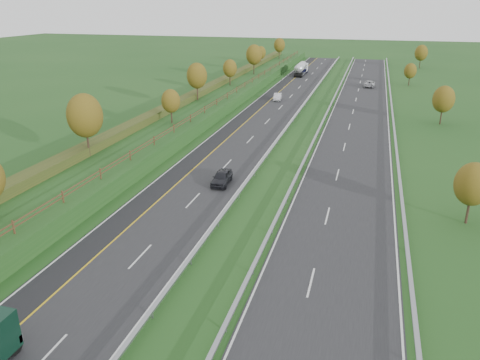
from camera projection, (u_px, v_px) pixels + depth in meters
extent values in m
plane|color=#1D4719|center=(302.00, 130.00, 76.20)|extent=(400.00, 400.00, 0.00)
cube|color=#232326|center=(262.00, 120.00, 82.71)|extent=(10.50, 200.00, 0.04)
cube|color=#232326|center=(357.00, 126.00, 78.54)|extent=(10.50, 200.00, 0.04)
cube|color=black|center=(241.00, 118.00, 83.65)|extent=(3.00, 200.00, 0.04)
cube|color=silver|center=(234.00, 118.00, 83.97)|extent=(0.15, 200.00, 0.01)
cube|color=gold|center=(249.00, 119.00, 83.27)|extent=(0.15, 200.00, 0.01)
cube|color=silver|center=(290.00, 121.00, 81.42)|extent=(0.15, 200.00, 0.01)
cube|color=silver|center=(327.00, 124.00, 79.81)|extent=(0.15, 200.00, 0.01)
cube|color=silver|center=(389.00, 128.00, 77.26)|extent=(0.15, 200.00, 0.01)
cube|color=silver|center=(46.00, 356.00, 27.54)|extent=(0.15, 4.00, 0.01)
cube|color=silver|center=(140.00, 256.00, 38.33)|extent=(0.15, 4.00, 0.01)
cube|color=silver|center=(311.00, 282.00, 34.79)|extent=(0.15, 4.00, 0.01)
cube|color=silver|center=(193.00, 200.00, 49.11)|extent=(0.15, 4.00, 0.01)
cube|color=silver|center=(327.00, 216.00, 45.58)|extent=(0.15, 4.00, 0.01)
cube|color=silver|center=(227.00, 164.00, 59.90)|extent=(0.15, 4.00, 0.01)
cube|color=silver|center=(337.00, 175.00, 56.37)|extent=(0.15, 4.00, 0.01)
cube|color=silver|center=(250.00, 140.00, 70.69)|extent=(0.15, 4.00, 0.01)
cube|color=silver|center=(344.00, 147.00, 67.16)|extent=(0.15, 4.00, 0.01)
cube|color=silver|center=(267.00, 121.00, 81.48)|extent=(0.15, 4.00, 0.01)
cube|color=silver|center=(349.00, 127.00, 77.95)|extent=(0.15, 4.00, 0.01)
cube|color=silver|center=(281.00, 107.00, 92.27)|extent=(0.15, 4.00, 0.01)
cube|color=silver|center=(353.00, 111.00, 88.74)|extent=(0.15, 4.00, 0.01)
cube|color=silver|center=(291.00, 96.00, 103.06)|extent=(0.15, 4.00, 0.01)
cube|color=silver|center=(356.00, 99.00, 99.53)|extent=(0.15, 4.00, 0.01)
cube|color=silver|center=(299.00, 87.00, 113.85)|extent=(0.15, 4.00, 0.01)
cube|color=silver|center=(358.00, 90.00, 110.32)|extent=(0.15, 4.00, 0.01)
cube|color=silver|center=(306.00, 80.00, 124.64)|extent=(0.15, 4.00, 0.01)
cube|color=silver|center=(360.00, 82.00, 121.11)|extent=(0.15, 4.00, 0.01)
cube|color=silver|center=(312.00, 73.00, 135.43)|extent=(0.15, 4.00, 0.01)
cube|color=silver|center=(362.00, 75.00, 131.90)|extent=(0.15, 4.00, 0.01)
cube|color=silver|center=(317.00, 68.00, 146.22)|extent=(0.15, 4.00, 0.01)
cube|color=silver|center=(363.00, 70.00, 142.69)|extent=(0.15, 4.00, 0.01)
cube|color=silver|center=(322.00, 64.00, 157.01)|extent=(0.15, 4.00, 0.01)
cube|color=silver|center=(365.00, 65.00, 153.48)|extent=(0.15, 4.00, 0.01)
cube|color=silver|center=(325.00, 60.00, 167.80)|extent=(0.15, 4.00, 0.01)
cube|color=silver|center=(366.00, 61.00, 164.27)|extent=(0.15, 4.00, 0.01)
cube|color=#1D4719|center=(193.00, 110.00, 85.64)|extent=(12.00, 200.00, 2.00)
cube|color=#2E3D19|center=(182.00, 101.00, 85.59)|extent=(2.20, 180.00, 1.10)
cube|color=#422B19|center=(216.00, 103.00, 83.95)|extent=(0.08, 184.00, 0.10)
cube|color=#422B19|center=(216.00, 101.00, 83.81)|extent=(0.08, 184.00, 0.10)
cube|color=#422B19|center=(14.00, 227.00, 37.63)|extent=(0.12, 0.12, 1.20)
cube|color=#422B19|center=(63.00, 197.00, 43.47)|extent=(0.12, 0.12, 1.20)
cube|color=#422B19|center=(100.00, 174.00, 49.32)|extent=(0.12, 0.12, 1.20)
cube|color=#422B19|center=(130.00, 155.00, 55.16)|extent=(0.12, 0.12, 1.20)
cube|color=#422B19|center=(154.00, 141.00, 61.00)|extent=(0.12, 0.12, 1.20)
cube|color=#422B19|center=(174.00, 128.00, 66.85)|extent=(0.12, 0.12, 1.20)
cube|color=#422B19|center=(190.00, 118.00, 72.69)|extent=(0.12, 0.12, 1.20)
cube|color=#422B19|center=(205.00, 110.00, 78.54)|extent=(0.12, 0.12, 1.20)
cube|color=#422B19|center=(217.00, 102.00, 84.38)|extent=(0.12, 0.12, 1.20)
cube|color=#422B19|center=(227.00, 95.00, 90.23)|extent=(0.12, 0.12, 1.20)
cube|color=#422B19|center=(237.00, 90.00, 96.07)|extent=(0.12, 0.12, 1.20)
cube|color=#422B19|center=(245.00, 85.00, 101.91)|extent=(0.12, 0.12, 1.20)
cube|color=#422B19|center=(252.00, 80.00, 107.76)|extent=(0.12, 0.12, 1.20)
cube|color=#422B19|center=(259.00, 76.00, 113.60)|extent=(0.12, 0.12, 1.20)
cube|color=#422B19|center=(265.00, 72.00, 119.45)|extent=(0.12, 0.12, 1.20)
cube|color=#422B19|center=(270.00, 69.00, 125.29)|extent=(0.12, 0.12, 1.20)
cube|color=#422B19|center=(275.00, 66.00, 131.14)|extent=(0.12, 0.12, 1.20)
cube|color=#422B19|center=(280.00, 63.00, 136.98)|extent=(0.12, 0.12, 1.20)
cube|color=#422B19|center=(284.00, 61.00, 142.83)|extent=(0.12, 0.12, 1.20)
cube|color=#422B19|center=(287.00, 58.00, 148.67)|extent=(0.12, 0.12, 1.20)
cube|color=#422B19|center=(291.00, 56.00, 154.51)|extent=(0.12, 0.12, 1.20)
cube|color=#422B19|center=(294.00, 54.00, 160.36)|extent=(0.12, 0.12, 1.20)
cube|color=#422B19|center=(297.00, 52.00, 166.20)|extent=(0.12, 0.12, 1.20)
cube|color=gray|center=(294.00, 118.00, 81.06)|extent=(0.32, 200.00, 0.18)
cube|color=gray|center=(152.00, 315.00, 30.83)|extent=(0.10, 0.14, 0.56)
cube|color=gray|center=(191.00, 261.00, 37.12)|extent=(0.10, 0.14, 0.56)
cube|color=gray|center=(218.00, 224.00, 43.41)|extent=(0.10, 0.14, 0.56)
cube|color=gray|center=(239.00, 196.00, 49.71)|extent=(0.10, 0.14, 0.56)
cube|color=gray|center=(255.00, 174.00, 56.00)|extent=(0.10, 0.14, 0.56)
cube|color=gray|center=(267.00, 156.00, 62.30)|extent=(0.10, 0.14, 0.56)
cube|color=gray|center=(278.00, 142.00, 68.59)|extent=(0.10, 0.14, 0.56)
cube|color=gray|center=(286.00, 130.00, 74.88)|extent=(0.10, 0.14, 0.56)
cube|color=gray|center=(294.00, 120.00, 81.18)|extent=(0.10, 0.14, 0.56)
cube|color=gray|center=(300.00, 112.00, 87.47)|extent=(0.10, 0.14, 0.56)
cube|color=gray|center=(305.00, 104.00, 93.77)|extent=(0.10, 0.14, 0.56)
cube|color=gray|center=(310.00, 98.00, 100.06)|extent=(0.10, 0.14, 0.56)
cube|color=gray|center=(314.00, 92.00, 106.35)|extent=(0.10, 0.14, 0.56)
cube|color=gray|center=(318.00, 87.00, 112.65)|extent=(0.10, 0.14, 0.56)
cube|color=gray|center=(321.00, 83.00, 118.94)|extent=(0.10, 0.14, 0.56)
cube|color=gray|center=(324.00, 78.00, 125.23)|extent=(0.10, 0.14, 0.56)
cube|color=gray|center=(327.00, 75.00, 131.53)|extent=(0.10, 0.14, 0.56)
cube|color=gray|center=(329.00, 71.00, 137.82)|extent=(0.10, 0.14, 0.56)
cube|color=gray|center=(331.00, 68.00, 144.12)|extent=(0.10, 0.14, 0.56)
cube|color=gray|center=(334.00, 66.00, 150.41)|extent=(0.10, 0.14, 0.56)
cube|color=gray|center=(335.00, 63.00, 156.70)|extent=(0.10, 0.14, 0.56)
cube|color=gray|center=(337.00, 61.00, 163.00)|extent=(0.10, 0.14, 0.56)
cube|color=gray|center=(339.00, 58.00, 169.29)|extent=(0.10, 0.14, 0.56)
cube|color=gray|center=(323.00, 120.00, 79.77)|extent=(0.32, 200.00, 0.18)
cube|color=gray|center=(226.00, 328.00, 29.54)|extent=(0.10, 0.14, 0.56)
cube|color=gray|center=(253.00, 271.00, 35.83)|extent=(0.10, 0.14, 0.56)
cube|color=gray|center=(272.00, 231.00, 42.13)|extent=(0.10, 0.14, 0.56)
cube|color=gray|center=(286.00, 201.00, 48.42)|extent=(0.10, 0.14, 0.56)
cube|color=gray|center=(297.00, 178.00, 54.71)|extent=(0.10, 0.14, 0.56)
cube|color=gray|center=(306.00, 160.00, 61.01)|extent=(0.10, 0.14, 0.56)
cube|color=gray|center=(313.00, 145.00, 67.30)|extent=(0.10, 0.14, 0.56)
cube|color=gray|center=(318.00, 133.00, 73.60)|extent=(0.10, 0.14, 0.56)
cube|color=gray|center=(323.00, 122.00, 79.89)|extent=(0.10, 0.14, 0.56)
cube|color=gray|center=(327.00, 113.00, 86.18)|extent=(0.10, 0.14, 0.56)
cube|color=gray|center=(331.00, 106.00, 92.48)|extent=(0.10, 0.14, 0.56)
cube|color=gray|center=(334.00, 99.00, 98.77)|extent=(0.10, 0.14, 0.56)
cube|color=gray|center=(337.00, 93.00, 105.07)|extent=(0.10, 0.14, 0.56)
cube|color=gray|center=(339.00, 88.00, 111.36)|extent=(0.10, 0.14, 0.56)
cube|color=gray|center=(342.00, 83.00, 117.65)|extent=(0.10, 0.14, 0.56)
cube|color=gray|center=(343.00, 79.00, 123.95)|extent=(0.10, 0.14, 0.56)
cube|color=gray|center=(345.00, 75.00, 130.24)|extent=(0.10, 0.14, 0.56)
cube|color=gray|center=(347.00, 72.00, 136.54)|extent=(0.10, 0.14, 0.56)
cube|color=gray|center=(348.00, 69.00, 142.83)|extent=(0.10, 0.14, 0.56)
cube|color=gray|center=(350.00, 66.00, 149.12)|extent=(0.10, 0.14, 0.56)
cube|color=gray|center=(351.00, 63.00, 155.42)|extent=(0.10, 0.14, 0.56)
cube|color=gray|center=(352.00, 61.00, 161.71)|extent=(0.10, 0.14, 0.56)
cube|color=gray|center=(353.00, 59.00, 168.00)|extent=(0.10, 0.14, 0.56)
cube|color=gray|center=(394.00, 125.00, 76.87)|extent=(0.32, 200.00, 0.18)
cube|color=gray|center=(406.00, 247.00, 39.22)|extent=(0.10, 0.14, 0.56)
cube|color=gray|center=(400.00, 188.00, 51.81)|extent=(0.10, 0.14, 0.56)
cube|color=gray|center=(396.00, 151.00, 64.40)|extent=(0.10, 0.14, 0.56)
cube|color=gray|center=(393.00, 127.00, 76.99)|extent=(0.10, 0.14, 0.56)
cube|color=gray|center=(392.00, 109.00, 89.58)|extent=(0.10, 0.14, 0.56)
cube|color=gray|center=(390.00, 96.00, 102.16)|extent=(0.10, 0.14, 0.56)
cube|color=gray|center=(389.00, 85.00, 114.75)|extent=(0.10, 0.14, 0.56)
cube|color=gray|center=(388.00, 77.00, 127.34)|extent=(0.10, 0.14, 0.56)
cube|color=gray|center=(388.00, 70.00, 139.93)|extent=(0.10, 0.14, 0.56)
cube|color=gray|center=(387.00, 65.00, 152.51)|extent=(0.10, 0.14, 0.56)
cube|color=gray|center=(386.00, 60.00, 165.10)|extent=(0.10, 0.14, 0.56)
cylinder|color=#2D2116|center=(88.00, 144.00, 56.20)|extent=(0.24, 0.24, 3.15)
ellipsoid|color=#564412|center=(85.00, 116.00, 54.96)|extent=(4.20, 4.20, 5.25)
cylinder|color=#2D2116|center=(172.00, 116.00, 71.80)|extent=(0.24, 0.24, 2.16)
ellipsoid|color=#564412|center=(171.00, 101.00, 70.95)|extent=(2.88, 2.88, 3.60)
cylinder|color=#2D2116|center=(197.00, 93.00, 88.49)|extent=(0.24, 0.24, 2.88)
ellipsoid|color=#564412|center=(197.00, 76.00, 87.36)|extent=(3.84, 3.84, 4.80)
cylinder|color=#2D2116|center=(230.00, 80.00, 104.52)|extent=(0.24, 0.24, 2.34)
ellipsoid|color=#564412|center=(230.00, 68.00, 103.60)|extent=(3.12, 3.12, 3.90)
cylinder|color=#2D2116|center=(254.00, 68.00, 120.32)|extent=(0.24, 0.24, 3.06)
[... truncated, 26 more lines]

